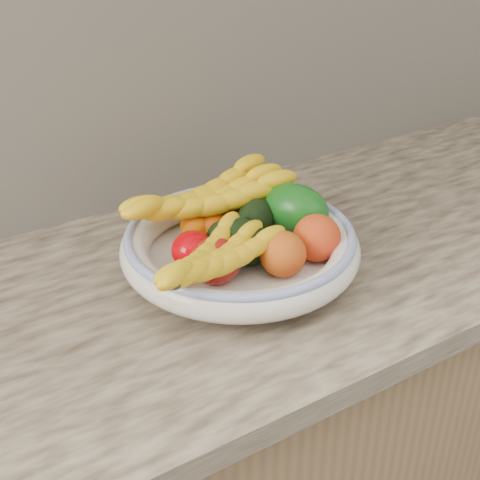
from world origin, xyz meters
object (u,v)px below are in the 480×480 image
(banana_bunch_back, at_px, (207,203))
(banana_bunch_front, at_px, (214,262))
(fruit_bowl, at_px, (240,246))
(green_mango, at_px, (295,209))

(banana_bunch_back, height_order, banana_bunch_front, banana_bunch_back)
(fruit_bowl, relative_size, banana_bunch_front, 1.45)
(green_mango, bearing_deg, banana_bunch_back, 124.19)
(green_mango, distance_m, banana_bunch_back, 0.15)
(fruit_bowl, bearing_deg, banana_bunch_front, -141.91)
(green_mango, height_order, banana_bunch_back, banana_bunch_back)
(fruit_bowl, height_order, banana_bunch_front, banana_bunch_front)
(green_mango, xyz_separation_m, banana_bunch_back, (-0.13, 0.08, 0.01))
(fruit_bowl, relative_size, green_mango, 3.15)
(fruit_bowl, bearing_deg, green_mango, 7.64)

